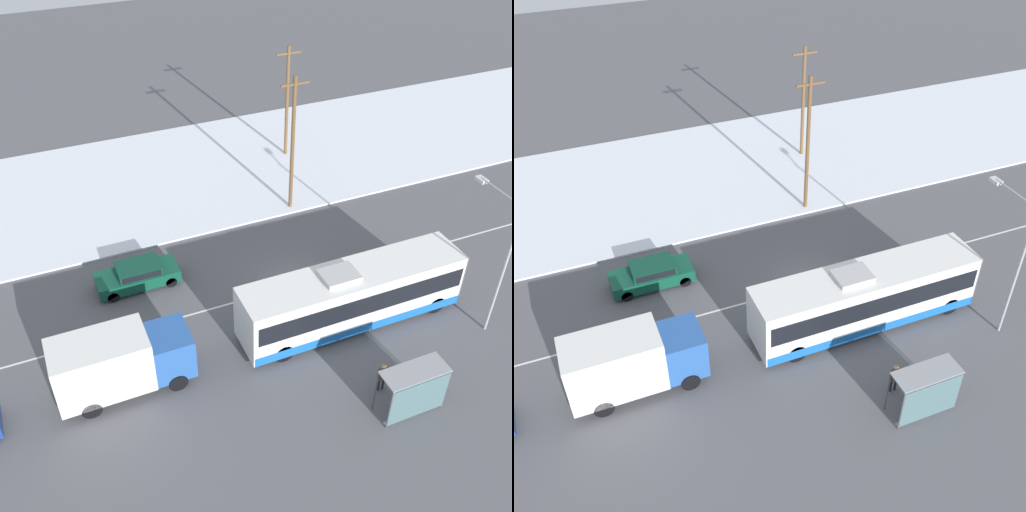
{
  "view_description": "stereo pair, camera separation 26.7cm",
  "coord_description": "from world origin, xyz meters",
  "views": [
    {
      "loc": [
        -11.76,
        -22.36,
        21.68
      ],
      "look_at": [
        -1.61,
        1.63,
        1.4
      ],
      "focal_mm": 42.0,
      "sensor_mm": 36.0,
      "label": 1
    },
    {
      "loc": [
        -11.52,
        -22.46,
        21.68
      ],
      "look_at": [
        -1.61,
        1.63,
        1.4
      ],
      "focal_mm": 42.0,
      "sensor_mm": 36.0,
      "label": 2
    }
  ],
  "objects": [
    {
      "name": "utility_pole_snowlot",
      "position": [
        5.98,
        13.89,
        4.28
      ],
      "size": [
        1.8,
        0.24,
        8.18
      ],
      "color": "brown",
      "rests_on": "ground_plane"
    },
    {
      "name": "ground_plane",
      "position": [
        0.0,
        0.0,
        0.0
      ],
      "size": [
        120.0,
        120.0,
        0.0
      ],
      "primitive_type": "plane",
      "color": "#56565B"
    },
    {
      "name": "snow_lot",
      "position": [
        0.0,
        13.91,
        0.06
      ],
      "size": [
        80.0,
        14.79,
        0.12
      ],
      "color": "silver",
      "rests_on": "ground_plane"
    },
    {
      "name": "city_bus",
      "position": [
        1.38,
        -3.6,
        1.69
      ],
      "size": [
        11.73,
        2.57,
        3.46
      ],
      "color": "white",
      "rests_on": "ground_plane"
    },
    {
      "name": "pedestrian_at_stop",
      "position": [
        0.44,
        -8.09,
        1.02
      ],
      "size": [
        0.6,
        0.27,
        1.66
      ],
      "color": "#23232D",
      "rests_on": "ground_plane"
    },
    {
      "name": "sedan_car",
      "position": [
        -7.9,
        3.4,
        0.77
      ],
      "size": [
        4.51,
        1.8,
        1.41
      ],
      "rotation": [
        0.0,
        0.0,
        3.14
      ],
      "color": "#0F4733",
      "rests_on": "ground_plane"
    },
    {
      "name": "utility_pole_roadside",
      "position": [
        3.17,
        7.2,
        4.66
      ],
      "size": [
        1.8,
        0.24,
        8.94
      ],
      "color": "brown",
      "rests_on": "ground_plane"
    },
    {
      "name": "lane_marking_center",
      "position": [
        0.0,
        0.0,
        0.0
      ],
      "size": [
        60.0,
        0.12,
        0.0
      ],
      "color": "silver",
      "rests_on": "ground_plane"
    },
    {
      "name": "streetlamp",
      "position": [
        7.49,
        -6.18,
        4.79
      ],
      "size": [
        0.36,
        3.12,
        7.49
      ],
      "color": "#9EA3A8",
      "rests_on": "ground_plane"
    },
    {
      "name": "bus_shelter",
      "position": [
        0.99,
        -9.71,
        1.68
      ],
      "size": [
        2.95,
        1.2,
        2.4
      ],
      "color": "gray",
      "rests_on": "ground_plane"
    },
    {
      "name": "box_truck",
      "position": [
        -10.32,
        -3.44,
        1.76
      ],
      "size": [
        6.13,
        2.3,
        3.25
      ],
      "color": "silver",
      "rests_on": "ground_plane"
    }
  ]
}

